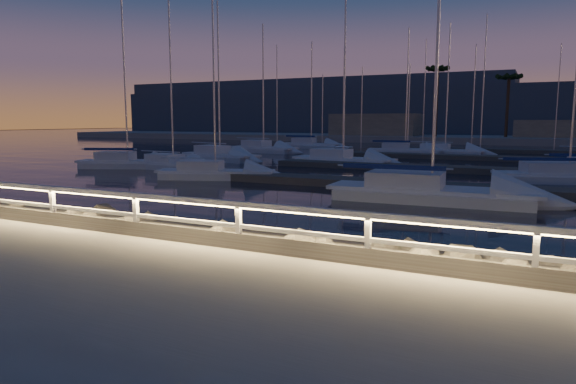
% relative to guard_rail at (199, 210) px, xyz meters
% --- Properties ---
extents(ground, '(400.00, 400.00, 0.00)m').
position_rel_guard_rail_xyz_m(ground, '(0.07, 0.00, -0.77)').
color(ground, gray).
rests_on(ground, ground).
extents(harbor_water, '(400.00, 440.00, 0.60)m').
position_rel_guard_rail_xyz_m(harbor_water, '(0.07, 31.22, -1.74)').
color(harbor_water, black).
rests_on(harbor_water, ground).
extents(guard_rail, '(44.11, 0.12, 1.06)m').
position_rel_guard_rail_xyz_m(guard_rail, '(0.00, 0.00, 0.00)').
color(guard_rail, silver).
rests_on(guard_rail, ground).
extents(riprap, '(37.55, 3.03, 1.40)m').
position_rel_guard_rail_xyz_m(riprap, '(-0.95, 1.42, -0.97)').
color(riprap, '#676358').
rests_on(riprap, ground).
extents(floating_docks, '(22.00, 36.00, 0.40)m').
position_rel_guard_rail_xyz_m(floating_docks, '(0.07, 32.50, -1.17)').
color(floating_docks, '#605850').
rests_on(floating_docks, ground).
extents(far_shore, '(160.00, 14.00, 5.20)m').
position_rel_guard_rail_xyz_m(far_shore, '(-0.06, 74.05, -0.48)').
color(far_shore, gray).
rests_on(far_shore, ground).
extents(palm_left, '(3.00, 3.00, 11.20)m').
position_rel_guard_rail_xyz_m(palm_left, '(-7.93, 72.00, 9.36)').
color(palm_left, '#4A3422').
rests_on(palm_left, ground).
extents(palm_center, '(3.00, 3.00, 9.70)m').
position_rel_guard_rail_xyz_m(palm_center, '(2.07, 73.00, 8.01)').
color(palm_center, '#4A3422').
rests_on(palm_center, ground).
extents(distant_hills, '(230.00, 37.50, 18.00)m').
position_rel_guard_rail_xyz_m(distant_hills, '(-22.06, 133.69, 3.96)').
color(distant_hills, '#3A465A').
rests_on(distant_hills, ground).
extents(sailboat_a, '(7.31, 4.57, 12.19)m').
position_rel_guard_rail_xyz_m(sailboat_a, '(-20.11, 18.54, -0.93)').
color(sailboat_a, silver).
rests_on(sailboat_a, ground).
extents(sailboat_b, '(7.10, 2.95, 11.74)m').
position_rel_guard_rail_xyz_m(sailboat_b, '(-16.36, 19.11, -0.97)').
color(sailboat_b, silver).
rests_on(sailboat_b, ground).
extents(sailboat_c, '(8.87, 3.09, 14.81)m').
position_rel_guard_rail_xyz_m(sailboat_c, '(2.69, 12.56, -0.92)').
color(sailboat_c, silver).
rests_on(sailboat_c, ground).
extents(sailboat_e, '(8.10, 4.10, 13.37)m').
position_rel_guard_rail_xyz_m(sailboat_e, '(-17.91, 27.27, -0.91)').
color(sailboat_e, silver).
rests_on(sailboat_e, ground).
extents(sailboat_f, '(7.11, 4.19, 11.72)m').
position_rel_guard_rail_xyz_m(sailboat_f, '(-10.41, 15.54, -0.97)').
color(sailboat_f, silver).
rests_on(sailboat_f, ground).
extents(sailboat_g, '(8.15, 4.59, 13.36)m').
position_rel_guard_rail_xyz_m(sailboat_g, '(8.26, 22.78, -0.95)').
color(sailboat_g, silver).
rests_on(sailboat_g, ground).
extents(sailboat_i, '(8.20, 3.65, 13.59)m').
position_rel_guard_rail_xyz_m(sailboat_i, '(-20.10, 38.87, -0.90)').
color(sailboat_i, silver).
rests_on(sailboat_i, ground).
extents(sailboat_j, '(8.26, 3.26, 13.72)m').
position_rel_guard_rail_xyz_m(sailboat_j, '(-6.96, 27.93, -0.92)').
color(sailboat_j, silver).
rests_on(sailboat_j, ground).
extents(sailboat_k, '(7.69, 2.39, 12.99)m').
position_rel_guard_rail_xyz_m(sailboat_k, '(-1.95, 43.85, -0.96)').
color(sailboat_k, silver).
rests_on(sailboat_k, ground).
extents(sailboat_m, '(7.74, 2.56, 13.11)m').
position_rel_guard_rail_xyz_m(sailboat_m, '(-19.16, 49.42, -0.91)').
color(sailboat_m, silver).
rests_on(sailboat_m, ground).
extents(sailboat_n, '(7.65, 3.29, 12.64)m').
position_rel_guard_rail_xyz_m(sailboat_n, '(-5.70, 42.65, -0.95)').
color(sailboat_n, silver).
rests_on(sailboat_n, ground).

